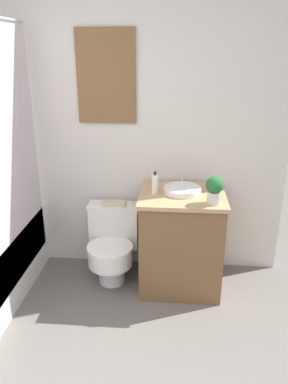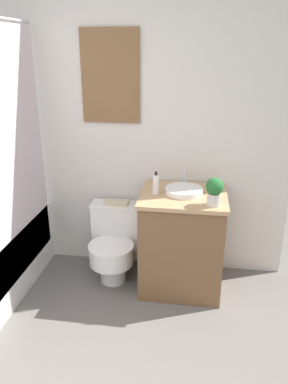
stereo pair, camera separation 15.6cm
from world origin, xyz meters
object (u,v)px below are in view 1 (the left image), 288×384
at_px(sink, 182,190).
at_px(toilet, 112,243).
at_px(potted_plant, 214,189).
at_px(book_on_tank, 114,203).
at_px(soap_bottle, 155,184).

bearing_deg(sink, toilet, 177.16).
height_order(toilet, potted_plant, potted_plant).
bearing_deg(book_on_tank, sink, -14.10).
relative_size(sink, soap_bottle, 1.84).
bearing_deg(sink, potted_plant, -43.88).
xyz_separation_m(sink, potted_plant, (0.21, -0.20, 0.09)).
xyz_separation_m(soap_bottle, potted_plant, (0.42, -0.16, 0.03)).
xyz_separation_m(toilet, sink, (0.55, -0.03, 0.49)).
bearing_deg(soap_bottle, toilet, 167.67).
bearing_deg(soap_bottle, potted_plant, -20.54).
distance_m(soap_bottle, potted_plant, 0.45).
height_order(toilet, sink, sink).
distance_m(toilet, soap_bottle, 0.65).
relative_size(sink, book_on_tank, 1.61).
height_order(toilet, soap_bottle, soap_bottle).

